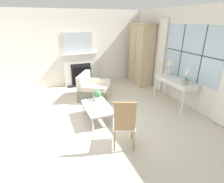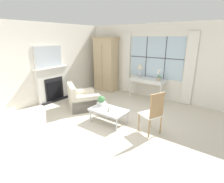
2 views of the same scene
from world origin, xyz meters
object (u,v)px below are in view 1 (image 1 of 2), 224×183
fireplace (80,67)px  console_table (175,82)px  potted_plant_small (98,95)px  armchair_upholstered (94,90)px  coffee_table (98,108)px  armoire (141,55)px  side_chair_wooden (124,122)px  pillar_candle (95,106)px  table_lamp (171,63)px  potted_orchid (186,78)px

fireplace → console_table: fireplace is taller
console_table → potted_plant_small: console_table is taller
armchair_upholstered → coffee_table: size_ratio=1.27×
armoire → potted_plant_small: armoire is taller
side_chair_wooden → potted_plant_small: (-1.60, -0.04, -0.08)m
armoire → console_table: (2.03, -0.01, -0.45)m
side_chair_wooden → pillar_candle: (-1.17, -0.25, -0.16)m
table_lamp → potted_orchid: table_lamp is taller
console_table → potted_orchid: 0.51m
armoire → console_table: size_ratio=1.73×
console_table → armchair_upholstered: bearing=-121.9°
console_table → armchair_upholstered: size_ratio=1.03×
potted_orchid → armoire: bearing=178.7°
armoire → coffee_table: size_ratio=2.25×
table_lamp → potted_plant_small: bearing=-89.1°
armoire → coffee_table: bearing=-50.1°
potted_plant_small → pillar_candle: (0.43, -0.21, -0.09)m
coffee_table → side_chair_wooden: bearing=7.2°
potted_orchid → side_chair_wooden: potted_orchid is taller
coffee_table → console_table: bearing=90.7°
console_table → side_chair_wooden: (1.27, -2.30, -0.11)m
armchair_upholstered → pillar_candle: size_ratio=9.91×
fireplace → table_lamp: 3.38m
armoire → table_lamp: size_ratio=4.23×
side_chair_wooden → potted_plant_small: bearing=-178.7°
pillar_candle → potted_plant_small: bearing=154.1°
console_table → coffee_table: size_ratio=1.30×
armoire → table_lamp: armoire is taller
coffee_table → pillar_candle: (0.08, -0.09, 0.10)m
potted_orchid → potted_plant_small: 2.45m
side_chair_wooden → coffee_table: 1.28m
armoire → pillar_candle: armoire is taller
table_lamp → potted_orchid: 0.84m
table_lamp → potted_plant_small: size_ratio=1.92×
table_lamp → side_chair_wooden: table_lamp is taller
potted_orchid → pillar_candle: size_ratio=3.27×
table_lamp → side_chair_wooden: 2.93m
armoire → armchair_upholstered: size_ratio=1.78×
console_table → potted_orchid: (0.44, -0.05, 0.26)m
armoire → potted_plant_small: bearing=-54.0°
side_chair_wooden → coffee_table: (-1.24, -0.16, -0.26)m
console_table → potted_orchid: bearing=-6.7°
potted_orchid → coffee_table: (-0.41, -2.41, -0.62)m
fireplace → side_chair_wooden: fireplace is taller
potted_orchid → pillar_candle: 2.57m
coffee_table → potted_plant_small: bearing=161.6°
side_chair_wooden → pillar_candle: bearing=-168.0°
potted_orchid → console_table: bearing=173.3°
armoire → potted_plant_small: 2.97m
fireplace → potted_orchid: fireplace is taller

